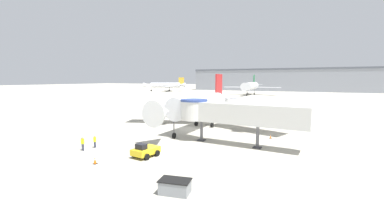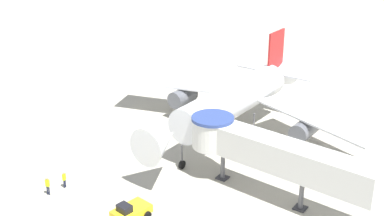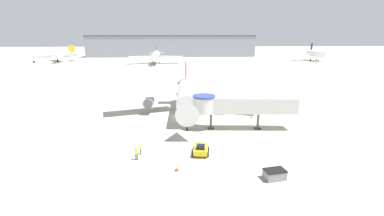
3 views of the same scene
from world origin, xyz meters
name	(u,v)px [view 2 (image 2 of 3)]	position (x,y,z in m)	size (l,w,h in m)	color
ground_plane	(215,138)	(0.00, 0.00, 0.00)	(800.00, 800.00, 0.00)	#A8A393
main_airplane	(235,100)	(1.44, 1.75, 4.36)	(34.14, 27.79, 10.34)	silver
jet_bridge	(264,150)	(10.05, -7.72, 4.52)	(18.48, 4.64, 6.20)	silver
pushback_tug_yellow	(131,212)	(2.70, -17.80, 0.76)	(2.64, 3.51, 1.73)	yellow
traffic_cone_starboard_wing	(335,177)	(14.78, -1.47, 0.31)	(0.39, 0.39, 0.64)	black
ground_crew_marshaller	(48,185)	(-6.20, -19.09, 1.06)	(0.39, 0.28, 1.84)	#1E2338
ground_crew_wing_walker	(64,178)	(-5.89, -17.34, 0.98)	(0.22, 0.34, 1.70)	#1E2338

